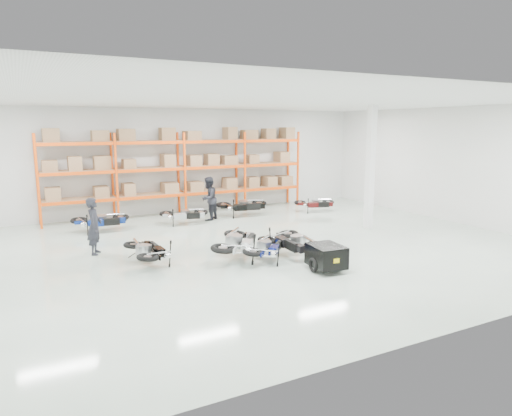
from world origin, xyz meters
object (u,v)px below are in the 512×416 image
moto_touring_right (294,237)px  person_left (94,226)px  moto_silver_left (238,238)px  person_back (209,199)px  moto_back_c (243,203)px  moto_back_b (184,212)px  moto_back_d (315,201)px  trailer (326,256)px  moto_back_a (101,217)px  moto_black_far_left (148,247)px  moto_blue_centre (267,243)px

moto_touring_right → person_left: person_left is taller
moto_silver_left → person_back: person_back is taller
moto_touring_right → person_left: bearing=153.8°
moto_silver_left → moto_back_c: (2.86, 5.61, -0.03)m
moto_silver_left → moto_touring_right: bearing=-162.0°
moto_silver_left → moto_back_b: size_ratio=1.24×
moto_back_b → moto_back_c: size_ratio=0.85×
moto_back_c → person_back: person_back is taller
moto_back_c → moto_back_d: (3.28, -0.59, -0.10)m
trailer → moto_back_c: 7.83m
moto_back_a → moto_back_d: bearing=-87.8°
moto_silver_left → moto_back_b: bearing=-55.5°
trailer → moto_back_a: (-4.52, 7.42, 0.13)m
person_back → moto_back_a: bearing=-37.9°
moto_black_far_left → moto_back_b: 5.30m
moto_touring_right → moto_back_c: (1.29, 6.12, 0.02)m
trailer → person_back: bearing=96.9°
moto_silver_left → moto_back_c: 6.30m
moto_touring_right → person_left: (-5.13, 2.88, 0.29)m
moto_back_a → moto_back_d: size_ratio=1.11×
person_left → moto_black_far_left: bearing=-128.8°
moto_back_a → moto_black_far_left: bearing=-170.0°
moto_silver_left → moto_back_d: bearing=-104.8°
moto_silver_left → person_back: bearing=-67.2°
moto_back_a → moto_blue_centre: bearing=-144.6°
person_left → person_back: size_ratio=0.96×
moto_touring_right → moto_back_c: moto_back_c is taller
moto_black_far_left → moto_back_d: bearing=-154.3°
moto_black_far_left → trailer: size_ratio=1.03×
moto_back_d → person_back: (-4.87, 0.47, 0.40)m
moto_back_d → moto_silver_left: bearing=149.1°
moto_touring_right → trailer: 1.61m
moto_back_b → moto_back_d: (6.02, -0.15, -0.02)m
trailer → moto_back_a: bearing=126.0°
moto_silver_left → trailer: (1.57, -2.11, -0.21)m
moto_black_far_left → moto_back_d: size_ratio=1.09×
moto_silver_left → moto_back_c: moto_silver_left is taller
person_back → moto_back_c: bearing=143.8°
moto_touring_right → person_back: (-0.29, 6.01, 0.32)m
moto_black_far_left → moto_touring_right: moto_touring_right is taller
moto_back_c → moto_touring_right: bearing=179.6°
moto_back_d → trailer: bearing=167.2°
moto_back_d → person_left: size_ratio=0.92×
moto_black_far_left → person_back: bearing=-128.8°
moto_blue_centre → moto_black_far_left: size_ratio=0.97×
moto_back_a → trailer: bearing=-144.6°
trailer → moto_back_b: moto_back_b is taller
moto_back_a → person_back: 4.24m
moto_back_b → moto_back_c: (2.73, 0.44, 0.08)m
moto_back_c → person_back: (-1.58, -0.12, 0.30)m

